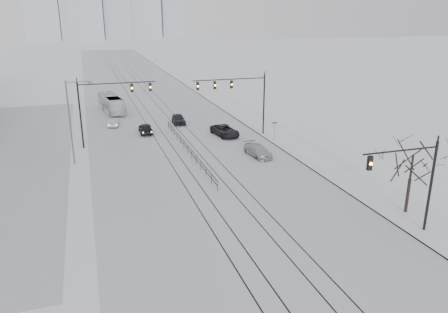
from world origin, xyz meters
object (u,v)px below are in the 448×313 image
sedan_nb_right (258,151)px  box_truck (111,104)px  traffic_mast_near (414,176)px  sedan_sb_inner (146,128)px  bare_tree (413,161)px  sedan_nb_far (179,119)px  sedan_sb_outer (114,122)px  sedan_nb_front (225,131)px

sedan_nb_right → box_truck: bearing=109.5°
traffic_mast_near → sedan_sb_inner: size_ratio=1.68×
bare_tree → sedan_sb_inner: 35.68m
sedan_sb_inner → bare_tree: bearing=119.5°
traffic_mast_near → bare_tree: bearing=51.2°
bare_tree → box_truck: (-20.02, 46.59, -3.07)m
sedan_nb_right → box_truck: size_ratio=0.44×
traffic_mast_near → box_truck: bearing=109.5°
sedan_sb_inner → sedan_nb_far: (5.40, 4.12, -0.00)m
traffic_mast_near → sedan_sb_outer: size_ratio=1.88×
sedan_nb_front → sedan_sb_inner: bearing=147.1°
traffic_mast_near → sedan_nb_right: bearing=99.5°
traffic_mast_near → sedan_nb_right: size_ratio=1.55×
sedan_nb_right → sedan_sb_outer: bearing=120.5°
traffic_mast_near → sedan_sb_inner: 37.37m
traffic_mast_near → sedan_nb_far: bearing=102.9°
traffic_mast_near → sedan_sb_outer: traffic_mast_near is taller
sedan_sb_inner → sedan_nb_far: bearing=-141.1°
sedan_nb_front → sedan_nb_far: (-4.44, 8.54, -0.01)m
sedan_sb_outer → sedan_nb_right: (14.53, -19.30, 0.04)m
box_truck → traffic_mast_near: bearing=101.0°
sedan_nb_front → sedan_nb_far: bearing=108.8°
sedan_sb_inner → sedan_nb_right: sedan_sb_inner is taller
sedan_sb_outer → sedan_nb_right: 24.16m
sedan_sb_outer → sedan_nb_far: bearing=-179.0°
sedan_sb_inner → box_truck: box_truck is taller
sedan_sb_inner → sedan_nb_front: (9.84, -4.43, 0.01)m
bare_tree → sedan_nb_right: (-5.83, 17.54, -3.83)m
sedan_nb_right → sedan_nb_far: size_ratio=1.09×
traffic_mast_near → bare_tree: size_ratio=1.15×
sedan_nb_far → sedan_nb_front: bearing=-60.1°
sedan_nb_far → box_truck: box_truck is taller
sedan_nb_right → box_truck: box_truck is taller
sedan_nb_far → sedan_sb_inner: bearing=-140.2°
sedan_sb_inner → sedan_nb_far: size_ratio=1.00×
box_truck → bare_tree: bearing=104.7°
bare_tree → sedan_nb_front: 28.02m
sedan_nb_front → sedan_nb_far: sedan_nb_front is taller
bare_tree → sedan_nb_far: size_ratio=1.47×
sedan_nb_front → box_truck: 23.72m
sedan_sb_inner → sedan_nb_front: bearing=157.3°
bare_tree → sedan_nb_front: bearing=104.1°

